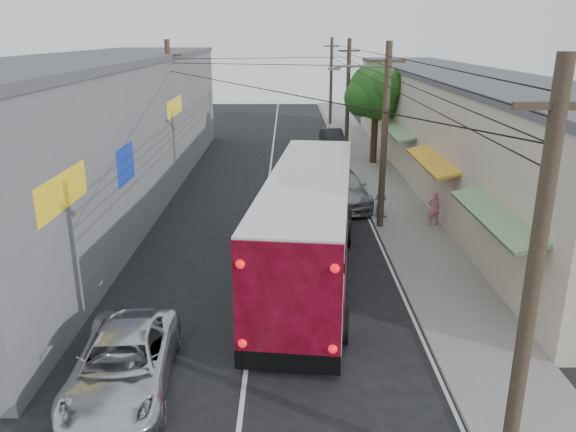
# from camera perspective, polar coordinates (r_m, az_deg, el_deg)

# --- Properties ---
(ground) EXTENTS (120.00, 120.00, 0.00)m
(ground) POSITION_cam_1_polar(r_m,az_deg,el_deg) (13.48, -4.88, -19.77)
(ground) COLOR black
(ground) RESTS_ON ground
(sidewalk) EXTENTS (3.00, 80.00, 0.12)m
(sidewalk) POSITION_cam_1_polar(r_m,az_deg,el_deg) (32.16, 9.63, 2.99)
(sidewalk) COLOR slate
(sidewalk) RESTS_ON ground
(building_right) EXTENTS (7.09, 40.00, 6.25)m
(building_right) POSITION_cam_1_polar(r_m,az_deg,el_deg) (34.47, 16.82, 8.74)
(building_right) COLOR beige
(building_right) RESTS_ON ground
(building_left) EXTENTS (7.20, 36.00, 7.25)m
(building_left) POSITION_cam_1_polar(r_m,az_deg,el_deg) (30.51, -18.58, 8.41)
(building_left) COLOR slate
(building_left) RESTS_ON ground
(utility_poles) EXTENTS (11.80, 45.28, 8.00)m
(utility_poles) POSITION_cam_1_polar(r_m,az_deg,el_deg) (31.28, 3.72, 10.39)
(utility_poles) COLOR #473828
(utility_poles) RESTS_ON ground
(street_tree) EXTENTS (4.40, 4.00, 6.60)m
(street_tree) POSITION_cam_1_polar(r_m,az_deg,el_deg) (37.26, 9.05, 12.27)
(street_tree) COLOR #3F2B19
(street_tree) RESTS_ON ground
(coach_bus) EXTENTS (4.19, 13.12, 3.72)m
(coach_bus) POSITION_cam_1_polar(r_m,az_deg,el_deg) (19.65, 2.15, -0.78)
(coach_bus) COLOR silver
(coach_bus) RESTS_ON ground
(jeepney) EXTENTS (2.69, 5.17, 1.39)m
(jeepney) POSITION_cam_1_polar(r_m,az_deg,el_deg) (14.49, -16.40, -14.21)
(jeepney) COLOR silver
(jeepney) RESTS_ON ground
(parked_suv) EXTENTS (2.95, 5.94, 1.66)m
(parked_suv) POSITION_cam_1_polar(r_m,az_deg,el_deg) (28.55, 5.39, 2.86)
(parked_suv) COLOR gray
(parked_suv) RESTS_ON ground
(parked_car_mid) EXTENTS (2.05, 4.41, 1.46)m
(parked_car_mid) POSITION_cam_1_polar(r_m,az_deg,el_deg) (32.04, 4.80, 4.36)
(parked_car_mid) COLOR #25252A
(parked_car_mid) RESTS_ON ground
(parked_car_far) EXTENTS (1.93, 4.19, 1.33)m
(parked_car_far) POSITION_cam_1_polar(r_m,az_deg,el_deg) (43.74, 4.56, 7.95)
(parked_car_far) COLOR black
(parked_car_far) RESTS_ON ground
(pedestrian_near) EXTENTS (0.60, 0.43, 1.54)m
(pedestrian_near) POSITION_cam_1_polar(r_m,az_deg,el_deg) (25.73, 14.61, 0.79)
(pedestrian_near) COLOR #CA6B89
(pedestrian_near) RESTS_ON sidewalk
(pedestrian_far) EXTENTS (0.92, 0.85, 1.52)m
(pedestrian_far) POSITION_cam_1_polar(r_m,az_deg,el_deg) (26.43, 9.34, 1.57)
(pedestrian_far) COLOR #98BEDD
(pedestrian_far) RESTS_ON sidewalk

